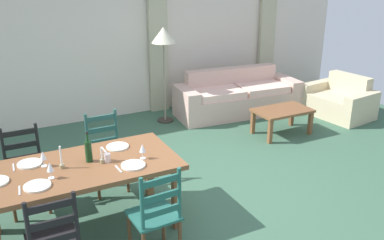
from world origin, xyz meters
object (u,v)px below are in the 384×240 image
dining_table (82,173)px  wine_glass_near_right (142,149)px  wine_glass_far_left (43,156)px  coffee_table (282,113)px  wine_bottle (88,151)px  armchair_upholstered (340,102)px  couch (237,97)px  dining_chair_far_left (25,170)px  standing_lamp (164,41)px  wine_glass_near_left (50,168)px  coffee_cup_primary (107,158)px  dining_chair_near_right (156,215)px  dining_chair_far_right (106,152)px

dining_table → wine_glass_near_right: size_ratio=11.80×
wine_glass_far_left → coffee_table: 3.98m
wine_bottle → armchair_upholstered: bearing=16.0°
couch → armchair_upholstered: bearing=-30.7°
dining_chair_far_left → standing_lamp: bearing=36.9°
wine_glass_near_left → coffee_cup_primary: wine_glass_near_left is taller
armchair_upholstered → wine_glass_far_left: bearing=-166.1°
dining_chair_near_right → wine_glass_near_left: size_ratio=5.96×
wine_bottle → wine_glass_near_right: wine_bottle is taller
couch → armchair_upholstered: size_ratio=1.87×
wine_glass_far_left → coffee_cup_primary: 0.61m
couch → coffee_table: couch is taller
wine_glass_near_right → couch: 3.82m
dining_table → wine_glass_near_right: bearing=-12.8°
dining_chair_near_right → coffee_cup_primary: (-0.22, 0.71, 0.32)m
dining_chair_near_right → wine_glass_near_right: (0.12, 0.62, 0.38)m
dining_chair_far_left → couch: bearing=23.7°
dining_table → coffee_cup_primary: size_ratio=21.11×
dining_chair_near_right → couch: (2.91, 3.17, -0.19)m
armchair_upholstered → coffee_cup_primary: bearing=-162.4°
dining_table → wine_glass_near_right: 0.64m
wine_glass_near_right → coffee_table: bearing=24.9°
dining_chair_near_right → wine_glass_near_left: 1.07m
wine_glass_near_right → armchair_upholstered: bearing=19.9°
couch → wine_glass_far_left: bearing=-148.6°
wine_glass_near_right → standing_lamp: (1.44, 2.73, 0.55)m
dining_table → wine_glass_far_left: bearing=156.6°
wine_glass_near_right → armchair_upholstered: size_ratio=0.13×
wine_glass_near_left → couch: wine_glass_near_left is taller
coffee_cup_primary → armchair_upholstered: 5.01m
wine_bottle → dining_table: bearing=-151.9°
wine_bottle → standing_lamp: size_ratio=0.19×
wine_bottle → dining_chair_far_right: bearing=63.4°
dining_chair_far_right → wine_bottle: bearing=-116.6°
dining_chair_far_left → wine_glass_far_left: 0.71m
dining_chair_far_right → standing_lamp: standing_lamp is taller
standing_lamp → dining_chair_near_right: bearing=-114.9°
dining_chair_far_right → wine_bottle: 0.89m
dining_table → wine_glass_far_left: wine_glass_far_left is taller
wine_glass_far_left → coffee_cup_primary: bearing=-17.9°
coffee_cup_primary → armchair_upholstered: (4.75, 1.50, -0.55)m
wine_bottle → wine_glass_near_left: size_ratio=1.96×
couch → standing_lamp: standing_lamp is taller
coffee_cup_primary → couch: (3.14, 2.46, -0.50)m
dining_chair_far_right → armchair_upholstered: 4.60m
wine_glass_near_right → coffee_cup_primary: bearing=165.3°
wine_glass_near_right → coffee_cup_primary: size_ratio=1.79×
coffee_cup_primary → couch: size_ratio=0.04×
wine_glass_near_left → wine_glass_far_left: bearing=93.6°
wine_glass_far_left → coffee_cup_primary: wine_glass_far_left is taller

